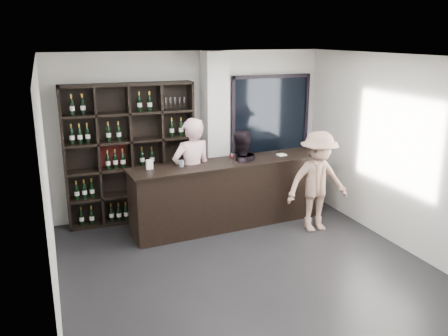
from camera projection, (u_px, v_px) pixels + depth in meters
name	position (u px, v px, depth m)	size (l,w,h in m)	color
floor	(252.00, 274.00, 6.50)	(5.00, 5.50, 0.01)	black
wine_shelf	(131.00, 154.00, 8.09)	(2.20, 0.35, 2.40)	black
structural_column	(215.00, 134.00, 8.45)	(0.40, 0.40, 2.90)	silver
glass_panel	(270.00, 130.00, 9.07)	(1.60, 0.08, 2.10)	black
tasting_counter	(230.00, 193.00, 8.04)	(3.43, 0.71, 1.13)	black
taster_pink	(192.00, 174.00, 7.81)	(0.69, 0.45, 1.89)	beige
taster_black	(240.00, 177.00, 8.14)	(0.79, 0.62, 1.63)	black
customer	(317.00, 182.00, 7.77)	(1.09, 0.62, 1.68)	#906C5D
wine_glass	(232.00, 157.00, 7.75)	(0.08, 0.08, 0.20)	white
spit_cup	(182.00, 164.00, 7.55)	(0.08, 0.08, 0.10)	#ACC6D8
napkin_stack	(281.00, 155.00, 8.27)	(0.13, 0.13, 0.02)	white
card_stand	(149.00, 164.00, 7.41)	(0.10, 0.05, 0.15)	white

